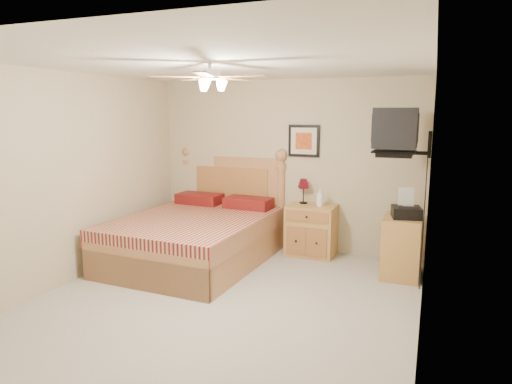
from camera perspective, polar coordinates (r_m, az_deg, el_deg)
floor at (r=5.07m, az=-4.26°, el=-13.68°), size 4.50×4.50×0.00m
ceiling at (r=4.67m, az=-4.67°, el=15.70°), size 4.00×4.50×0.04m
wall_back at (r=6.79m, az=3.80°, el=3.33°), size 4.00×0.04×2.50m
wall_front at (r=2.90m, az=-24.17°, el=-6.54°), size 4.00×0.04×2.50m
wall_left at (r=5.85m, az=-22.40°, el=1.54°), size 0.04×4.50×2.50m
wall_right at (r=4.26m, az=20.61°, el=-1.25°), size 0.04×4.50×2.50m
bed at (r=6.21m, az=-7.76°, el=-2.05°), size 1.87×2.39×1.50m
nightstand at (r=6.60m, az=6.94°, el=-4.76°), size 0.68×0.51×0.73m
table_lamp at (r=6.61m, az=5.94°, el=0.11°), size 0.23×0.23×0.36m
lotion_bottle at (r=6.44m, az=8.02°, el=-0.65°), size 0.10×0.10×0.26m
framed_picture at (r=6.66m, az=6.02°, el=6.37°), size 0.46×0.04×0.46m
dresser at (r=6.00m, az=17.75°, el=-6.49°), size 0.45×0.65×0.76m
fax_machine at (r=5.81m, az=18.34°, el=-1.37°), size 0.40×0.42×0.36m
magazine_lower at (r=6.14m, az=17.68°, el=-2.31°), size 0.28×0.34×0.03m
magazine_upper at (r=6.12m, az=17.60°, el=-2.09°), size 0.27×0.33×0.02m
wall_tv at (r=5.54m, az=18.59°, el=7.16°), size 0.56×0.46×0.58m
ceiling_fan at (r=4.48m, az=-5.79°, el=14.13°), size 1.14×1.14×0.28m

